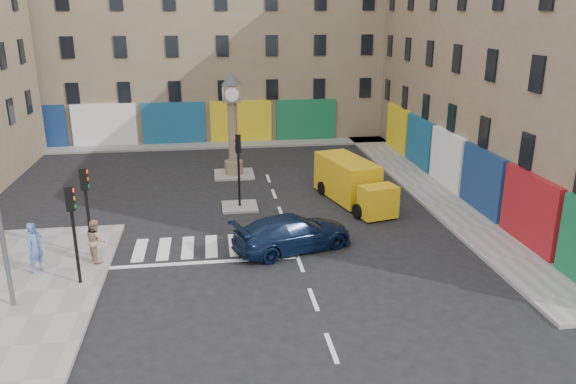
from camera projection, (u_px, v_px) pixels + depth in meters
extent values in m
plane|color=black|center=(304.00, 274.00, 21.56)|extent=(120.00, 120.00, 0.00)
cube|color=gray|center=(425.00, 186.00, 32.11)|extent=(2.60, 30.00, 0.15)
cube|color=gray|center=(202.00, 145.00, 41.92)|extent=(32.00, 2.40, 0.15)
cube|color=gray|center=(240.00, 207.00, 28.81)|extent=(1.80, 1.80, 0.12)
cube|color=gray|center=(234.00, 174.00, 34.46)|extent=(2.40, 2.40, 0.12)
cube|color=#8A725A|center=(546.00, 42.00, 30.49)|extent=(10.00, 30.00, 16.00)
cube|color=#8B775D|center=(197.00, 26.00, 44.78)|extent=(32.00, 10.00, 17.00)
cylinder|color=black|center=(76.00, 247.00, 20.17)|extent=(0.12, 0.12, 2.80)
cube|color=black|center=(70.00, 199.00, 19.60)|extent=(0.28, 0.22, 0.90)
cylinder|color=black|center=(89.00, 223.00, 22.43)|extent=(0.12, 0.12, 2.80)
cube|color=black|center=(84.00, 179.00, 21.86)|extent=(0.28, 0.22, 0.90)
cylinder|color=black|center=(239.00, 179.00, 28.36)|extent=(0.12, 0.12, 2.80)
cube|color=black|center=(238.00, 144.00, 27.79)|extent=(0.28, 0.22, 0.90)
cylinder|color=#8A725A|center=(234.00, 167.00, 34.32)|extent=(1.10, 1.10, 0.80)
cylinder|color=#8A725A|center=(233.00, 132.00, 33.64)|extent=(0.56, 0.56, 3.60)
cube|color=#8A725A|center=(232.00, 93.00, 32.93)|extent=(1.00, 1.00, 1.00)
cylinder|color=white|center=(232.00, 95.00, 32.44)|extent=(0.80, 0.06, 0.80)
cone|color=#333338|center=(231.00, 79.00, 32.67)|extent=(1.20, 1.20, 0.70)
imported|color=#0B1833|center=(293.00, 233.00, 23.60)|extent=(5.57, 3.69, 1.50)
cube|color=gold|center=(347.00, 178.00, 29.91)|extent=(2.83, 4.70, 2.10)
cube|color=gold|center=(378.00, 202.00, 27.09)|extent=(1.95, 1.48, 1.55)
cube|color=black|center=(379.00, 195.00, 26.93)|extent=(1.71, 1.17, 0.64)
cylinder|color=black|center=(357.00, 211.00, 27.24)|extent=(0.40, 0.76, 0.73)
cylinder|color=black|center=(390.00, 207.00, 27.89)|extent=(0.40, 0.76, 0.73)
cylinder|color=black|center=(322.00, 188.00, 30.79)|extent=(0.40, 0.76, 0.73)
cylinder|color=black|center=(352.00, 184.00, 31.44)|extent=(0.40, 0.76, 0.73)
imported|color=#4F71B6|center=(35.00, 247.00, 21.18)|extent=(0.78, 0.86, 1.97)
imported|color=#A07D62|center=(96.00, 240.00, 22.13)|extent=(0.96, 1.05, 1.74)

